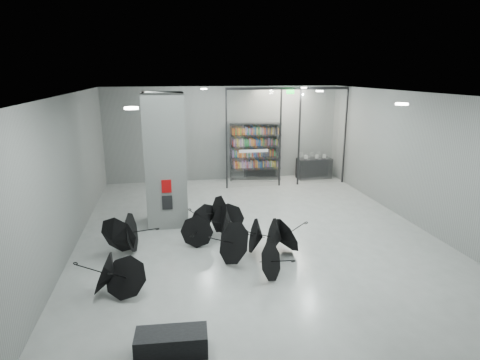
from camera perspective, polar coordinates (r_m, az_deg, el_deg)
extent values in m
plane|color=gray|center=(11.32, 2.91, -8.73)|extent=(14.00, 14.00, 0.00)
cube|color=slate|center=(10.38, 3.21, 11.92)|extent=(10.00, 14.00, 0.02)
cube|color=#5A5C5A|center=(17.44, -2.35, 6.56)|extent=(10.00, 0.02, 4.00)
cube|color=#5A5C5A|center=(4.69, 24.72, -19.51)|extent=(10.00, 0.02, 4.00)
cube|color=#5A5C5A|center=(10.70, -23.96, -0.12)|extent=(0.02, 14.00, 4.00)
cube|color=#5A5C5A|center=(12.79, 25.41, 2.01)|extent=(0.02, 14.00, 4.00)
cube|color=slate|center=(12.34, -10.54, 2.80)|extent=(1.20, 1.20, 4.00)
cube|color=#A50A07|center=(11.90, -10.37, -0.88)|extent=(0.28, 0.04, 0.38)
cube|color=black|center=(12.04, -10.26, -3.17)|extent=(0.30, 0.03, 0.42)
cube|color=#0CE533|center=(16.14, 7.14, 12.27)|extent=(0.30, 0.06, 0.15)
cube|color=silver|center=(16.16, 1.95, 5.89)|extent=(2.20, 0.02, 3.95)
cube|color=silver|center=(17.01, 11.59, 6.05)|extent=(2.00, 0.02, 3.95)
cube|color=black|center=(15.96, -1.93, 5.77)|extent=(0.06, 0.06, 4.00)
cube|color=black|center=(16.43, 5.72, 5.97)|extent=(0.06, 0.06, 4.00)
cube|color=black|center=(16.67, 8.38, 6.02)|extent=(0.06, 0.06, 4.00)
cube|color=black|center=(17.41, 14.66, 6.07)|extent=(0.06, 0.06, 4.00)
cube|color=black|center=(16.33, 6.94, 12.76)|extent=(5.00, 0.08, 0.10)
cube|color=black|center=(7.33, -9.67, -21.72)|extent=(1.23, 0.59, 0.39)
cube|color=black|center=(18.12, 10.43, 1.65)|extent=(1.53, 0.67, 0.90)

